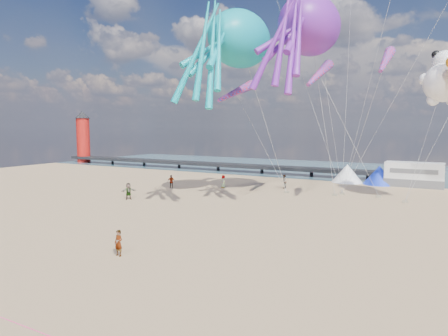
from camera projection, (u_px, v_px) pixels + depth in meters
ground at (193, 299)px, 17.13m from camera, size 120.00×120.00×0.00m
water at (379, 172)px, 64.95m from camera, size 120.00×120.00×0.00m
pier at (198, 163)px, 68.80m from camera, size 60.00×3.00×0.50m
lighthouse at (83, 140)px, 81.95m from camera, size 2.60×2.60×9.00m
motorhome_0 at (414, 175)px, 48.86m from camera, size 6.60×2.50×3.00m
tent_white at (347, 173)px, 52.75m from camera, size 4.00×4.00×2.40m
tent_blue at (379, 175)px, 50.82m from camera, size 4.00×4.00×2.40m
standing_person at (119, 243)px, 22.80m from camera, size 0.57×0.39×1.51m
beachgoer_0 at (223, 181)px, 47.96m from camera, size 0.49×0.64×1.56m
beachgoer_1 at (284, 182)px, 47.54m from camera, size 0.71×0.91×1.66m
beachgoer_3 at (171, 182)px, 47.84m from camera, size 1.17×1.01×1.57m
beachgoer_4 at (129, 191)px, 40.42m from camera, size 0.89×1.04×1.68m
sandbag_a at (287, 192)px, 44.31m from camera, size 0.50×0.35×0.22m
sandbag_b at (335, 195)px, 42.40m from camera, size 0.50×0.35×0.22m
sandbag_c at (405, 202)px, 38.56m from camera, size 0.50×0.35×0.22m
sandbag_d at (379, 197)px, 41.46m from camera, size 0.50×0.35×0.22m
sandbag_e at (342, 194)px, 43.24m from camera, size 0.50×0.35×0.22m
kite_octopus_teal at (240, 39)px, 37.36m from camera, size 6.20×10.99×11.85m
kite_octopus_purple at (310, 26)px, 37.54m from camera, size 8.35×11.56×12.15m
kite_panda at (443, 83)px, 37.84m from camera, size 5.22×5.02×6.28m
windsock_left at (236, 92)px, 44.23m from camera, size 2.37×6.09×6.00m
windsock_mid at (319, 74)px, 37.98m from camera, size 1.47×5.93×5.87m
windsock_right at (386, 61)px, 33.50m from camera, size 1.09×4.74×4.71m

